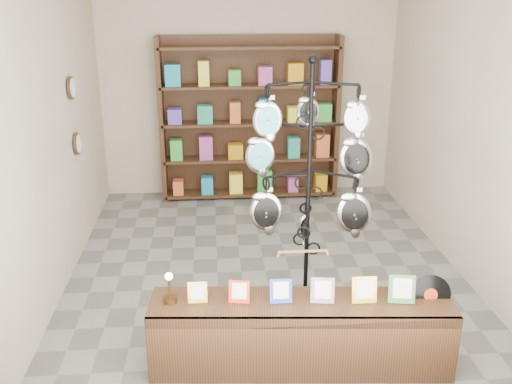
# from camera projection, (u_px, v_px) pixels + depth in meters

# --- Properties ---
(ground) EXTENTS (5.00, 5.00, 0.00)m
(ground) POSITION_uv_depth(u_px,v_px,m) (265.00, 271.00, 5.95)
(ground) COLOR slate
(ground) RESTS_ON ground
(room_envelope) EXTENTS (5.00, 5.00, 5.00)m
(room_envelope) POSITION_uv_depth(u_px,v_px,m) (266.00, 94.00, 5.32)
(room_envelope) COLOR #C2B09C
(room_envelope) RESTS_ON ground
(display_tree) EXTENTS (1.17, 1.04, 2.29)m
(display_tree) POSITION_uv_depth(u_px,v_px,m) (309.00, 170.00, 4.85)
(display_tree) COLOR black
(display_tree) RESTS_ON ground
(front_shelf) EXTENTS (2.32, 0.65, 0.81)m
(front_shelf) POSITION_uv_depth(u_px,v_px,m) (300.00, 333.00, 4.39)
(front_shelf) COLOR black
(front_shelf) RESTS_ON ground
(back_shelving) EXTENTS (2.42, 0.36, 2.20)m
(back_shelving) POSITION_uv_depth(u_px,v_px,m) (250.00, 124.00, 7.75)
(back_shelving) COLOR black
(back_shelving) RESTS_ON ground
(wall_clocks) EXTENTS (0.03, 0.24, 0.84)m
(wall_clocks) POSITION_uv_depth(u_px,v_px,m) (74.00, 116.00, 6.04)
(wall_clocks) COLOR black
(wall_clocks) RESTS_ON ground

